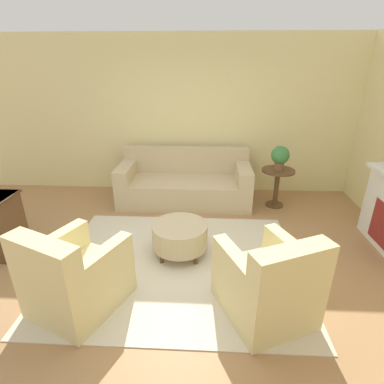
% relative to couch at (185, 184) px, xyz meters
% --- Properties ---
extents(ground_plane, '(16.00, 16.00, 0.00)m').
position_rel_couch_xyz_m(ground_plane, '(0.05, -1.89, -0.33)').
color(ground_plane, '#AD7F51').
extents(wall_back, '(8.94, 0.12, 2.80)m').
position_rel_couch_xyz_m(wall_back, '(0.05, 0.64, 1.07)').
color(wall_back, beige).
rests_on(wall_back, ground_plane).
extents(rug, '(2.98, 2.43, 0.01)m').
position_rel_couch_xyz_m(rug, '(0.05, -1.89, -0.32)').
color(rug, beige).
rests_on(rug, ground_plane).
extents(couch, '(2.27, 0.97, 0.91)m').
position_rel_couch_xyz_m(couch, '(0.00, 0.00, 0.00)').
color(couch, '#C6B289').
rests_on(couch, ground_plane).
extents(armchair_left, '(1.03, 1.08, 0.93)m').
position_rel_couch_xyz_m(armchair_left, '(-0.90, -2.64, 0.03)').
color(armchair_left, beige).
rests_on(armchair_left, rug).
extents(armchair_right, '(1.03, 1.08, 0.93)m').
position_rel_couch_xyz_m(armchair_right, '(0.99, -2.64, 0.03)').
color(armchair_right, beige).
rests_on(armchair_right, rug).
extents(ottoman_table, '(0.71, 0.71, 0.42)m').
position_rel_couch_xyz_m(ottoman_table, '(0.06, -1.66, -0.05)').
color(ottoman_table, '#C6B289').
rests_on(ottoman_table, rug).
extents(side_table, '(0.55, 0.55, 0.66)m').
position_rel_couch_xyz_m(side_table, '(1.59, -0.12, 0.13)').
color(side_table, brown).
rests_on(side_table, ground_plane).
extents(potted_plant_on_side_table, '(0.30, 0.30, 0.40)m').
position_rel_couch_xyz_m(potted_plant_on_side_table, '(1.59, -0.12, 0.57)').
color(potted_plant_on_side_table, brown).
rests_on(potted_plant_on_side_table, side_table).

